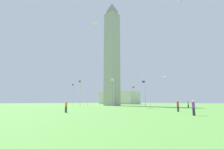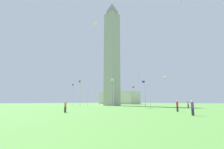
% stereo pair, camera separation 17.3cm
% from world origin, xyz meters
% --- Properties ---
extents(ground_plane, '(260.00, 260.00, 0.00)m').
position_xyz_m(ground_plane, '(0.00, 0.00, 0.00)').
color(ground_plane, '#548C3D').
extents(obelisk_monument, '(4.81, 4.81, 43.72)m').
position_xyz_m(obelisk_monument, '(0.00, 0.00, 21.86)').
color(obelisk_monument, '#A8A399').
rests_on(obelisk_monument, ground).
extents(flagpole_n, '(1.12, 0.14, 8.67)m').
position_xyz_m(flagpole_n, '(15.28, 0.00, 4.73)').
color(flagpole_n, silver).
rests_on(flagpole_n, ground).
extents(flagpole_ne, '(1.12, 0.14, 8.67)m').
position_xyz_m(flagpole_ne, '(10.82, 10.77, 4.73)').
color(flagpole_ne, silver).
rests_on(flagpole_ne, ground).
extents(flagpole_e, '(1.12, 0.14, 8.67)m').
position_xyz_m(flagpole_e, '(0.06, 15.23, 4.73)').
color(flagpole_e, silver).
rests_on(flagpole_e, ground).
extents(flagpole_se, '(1.12, 0.14, 8.67)m').
position_xyz_m(flagpole_se, '(-10.71, 10.77, 4.73)').
color(flagpole_se, silver).
rests_on(flagpole_se, ground).
extents(flagpole_s, '(1.12, 0.14, 8.67)m').
position_xyz_m(flagpole_s, '(-15.17, 0.00, 4.73)').
color(flagpole_s, silver).
rests_on(flagpole_s, ground).
extents(flagpole_sw, '(1.12, 0.14, 8.67)m').
position_xyz_m(flagpole_sw, '(-10.71, -10.77, 4.73)').
color(flagpole_sw, silver).
rests_on(flagpole_sw, ground).
extents(flagpole_w, '(1.12, 0.14, 8.67)m').
position_xyz_m(flagpole_w, '(0.06, -15.23, 4.73)').
color(flagpole_w, silver).
rests_on(flagpole_w, ground).
extents(flagpole_nw, '(1.12, 0.14, 8.67)m').
position_xyz_m(flagpole_nw, '(10.82, -10.77, 4.73)').
color(flagpole_nw, silver).
rests_on(flagpole_nw, ground).
extents(person_yellow_shirt, '(0.32, 0.32, 1.62)m').
position_xyz_m(person_yellow_shirt, '(-29.98, 3.81, 0.80)').
color(person_yellow_shirt, '#2D2D38').
rests_on(person_yellow_shirt, ground).
extents(person_purple_shirt, '(0.32, 0.32, 1.68)m').
position_xyz_m(person_purple_shirt, '(-38.63, 28.02, 0.84)').
color(person_purple_shirt, '#2D2D38').
rests_on(person_purple_shirt, ground).
extents(person_orange_shirt, '(0.32, 0.32, 1.61)m').
position_xyz_m(person_orange_shirt, '(-23.78, 34.93, 0.80)').
color(person_orange_shirt, '#2D2D38').
rests_on(person_orange_shirt, ground).
extents(person_red_shirt, '(0.32, 0.32, 1.72)m').
position_xyz_m(person_red_shirt, '(-34.57, 22.11, 0.86)').
color(person_red_shirt, '#2D2D38').
rests_on(person_red_shirt, ground).
extents(kite_white_diamond, '(1.32, 1.50, 2.19)m').
position_xyz_m(kite_white_diamond, '(-1.05, 10.24, 30.33)').
color(kite_white_diamond, white).
extents(kite_cyan_diamond, '(1.52, 1.60, 2.20)m').
position_xyz_m(kite_cyan_diamond, '(-14.63, 2.78, 11.02)').
color(kite_cyan_diamond, '#33C6D1').
extents(kite_yellow_diamond, '(1.18, 1.16, 1.47)m').
position_xyz_m(kite_yellow_diamond, '(-18.90, -7.30, 10.30)').
color(kite_yellow_diamond, yellow).
extents(distant_building, '(28.09, 10.31, 8.01)m').
position_xyz_m(distant_building, '(27.83, -36.03, 4.01)').
color(distant_building, beige).
rests_on(distant_building, ground).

